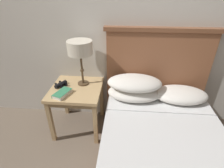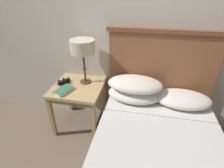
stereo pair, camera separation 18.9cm
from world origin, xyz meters
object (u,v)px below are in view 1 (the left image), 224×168
(book_on_nightstand, at_px, (62,93))
(nightstand, at_px, (77,94))
(bed, at_px, (162,148))
(table_lamp, at_px, (80,49))
(binoculars_pair, at_px, (61,84))

(book_on_nightstand, bearing_deg, nightstand, 55.92)
(bed, height_order, book_on_nightstand, bed)
(book_on_nightstand, bearing_deg, table_lamp, 57.17)
(bed, height_order, binoculars_pair, bed)
(table_lamp, bearing_deg, book_on_nightstand, -122.83)
(bed, bearing_deg, table_lamp, 143.66)
(book_on_nightstand, bearing_deg, binoculars_pair, 112.84)
(binoculars_pair, bearing_deg, book_on_nightstand, -67.16)
(bed, xyz_separation_m, table_lamp, (-0.87, 0.64, 0.72))
(nightstand, bearing_deg, binoculars_pair, 171.86)
(bed, relative_size, binoculars_pair, 11.56)
(bed, bearing_deg, nightstand, 150.06)
(nightstand, xyz_separation_m, book_on_nightstand, (-0.11, -0.16, 0.10))
(nightstand, height_order, table_lamp, table_lamp)
(nightstand, height_order, book_on_nightstand, book_on_nightstand)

